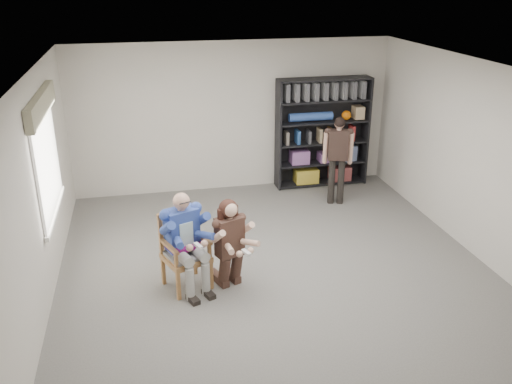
{
  "coord_description": "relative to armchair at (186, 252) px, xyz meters",
  "views": [
    {
      "loc": [
        -1.71,
        -6.28,
        3.92
      ],
      "look_at": [
        -0.2,
        0.6,
        1.05
      ],
      "focal_mm": 38.0,
      "sensor_mm": 36.0,
      "label": 1
    }
  ],
  "objects": [
    {
      "name": "floor",
      "position": [
        1.27,
        -0.04,
        -0.52
      ],
      "size": [
        6.0,
        7.0,
        0.01
      ],
      "primitive_type": "cube",
      "color": "#5F5D59",
      "rests_on": "ground"
    },
    {
      "name": "standing_man",
      "position": [
        2.92,
        2.26,
        0.29
      ],
      "size": [
        0.56,
        0.41,
        1.62
      ],
      "primitive_type": null,
      "rotation": [
        0.0,
        0.0,
        -0.3
      ],
      "color": "black",
      "rests_on": "floor"
    },
    {
      "name": "room_shell",
      "position": [
        1.27,
        -0.04,
        0.88
      ],
      "size": [
        6.0,
        7.0,
        2.8
      ],
      "primitive_type": null,
      "color": "beige",
      "rests_on": "ground"
    },
    {
      "name": "kneeling_woman",
      "position": [
        0.58,
        -0.12,
        0.1
      ],
      "size": [
        0.78,
        0.96,
        1.23
      ],
      "primitive_type": null,
      "rotation": [
        0.0,
        0.0,
        0.37
      ],
      "color": "#37281E",
      "rests_on": "floor"
    },
    {
      "name": "window_left",
      "position": [
        -1.68,
        0.96,
        1.11
      ],
      "size": [
        0.16,
        2.0,
        1.75
      ],
      "primitive_type": null,
      "color": "white",
      "rests_on": "room_shell"
    },
    {
      "name": "seated_man",
      "position": [
        0.0,
        -0.0,
        0.16
      ],
      "size": [
        0.84,
        0.96,
        1.35
      ],
      "primitive_type": null,
      "rotation": [
        0.0,
        0.0,
        0.37
      ],
      "color": "#294A91",
      "rests_on": "floor"
    },
    {
      "name": "armchair",
      "position": [
        0.0,
        0.0,
        0.0
      ],
      "size": [
        0.77,
        0.76,
        1.04
      ],
      "primitive_type": null,
      "rotation": [
        0.0,
        0.0,
        0.37
      ],
      "color": "#9F6A42",
      "rests_on": "floor"
    },
    {
      "name": "bookshelf",
      "position": [
        2.97,
        3.24,
        0.53
      ],
      "size": [
        1.8,
        0.38,
        2.1
      ],
      "primitive_type": null,
      "color": "black",
      "rests_on": "floor"
    }
  ]
}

